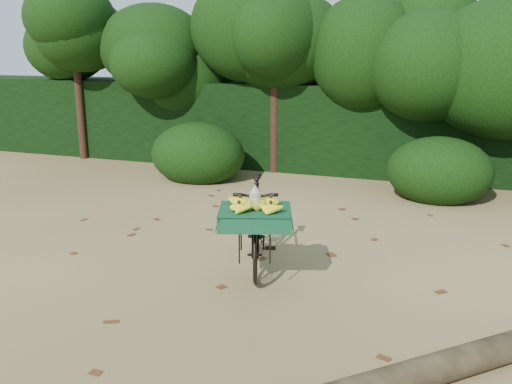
% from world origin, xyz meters
% --- Properties ---
extents(ground, '(80.00, 80.00, 0.00)m').
position_xyz_m(ground, '(0.00, 0.00, 0.00)').
color(ground, tan).
rests_on(ground, ground).
extents(vendor_bicycle, '(1.15, 1.88, 1.05)m').
position_xyz_m(vendor_bicycle, '(-0.40, 0.48, 0.53)').
color(vendor_bicycle, black).
rests_on(vendor_bicycle, ground).
extents(fallen_log, '(2.56, 2.51, 0.24)m').
position_xyz_m(fallen_log, '(1.86, -1.07, 0.12)').
color(fallen_log, brown).
rests_on(fallen_log, ground).
extents(hedge_backdrop, '(26.00, 1.80, 1.80)m').
position_xyz_m(hedge_backdrop, '(0.00, 6.30, 0.90)').
color(hedge_backdrop, black).
rests_on(hedge_backdrop, ground).
extents(tree_row, '(14.50, 2.00, 4.00)m').
position_xyz_m(tree_row, '(-0.65, 5.50, 2.00)').
color(tree_row, black).
rests_on(tree_row, ground).
extents(bush_clumps, '(8.80, 1.70, 0.90)m').
position_xyz_m(bush_clumps, '(0.50, 4.30, 0.45)').
color(bush_clumps, black).
rests_on(bush_clumps, ground).
extents(leaf_litter, '(7.00, 7.30, 0.01)m').
position_xyz_m(leaf_litter, '(0.00, 0.65, 0.01)').
color(leaf_litter, '#542F16').
rests_on(leaf_litter, ground).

